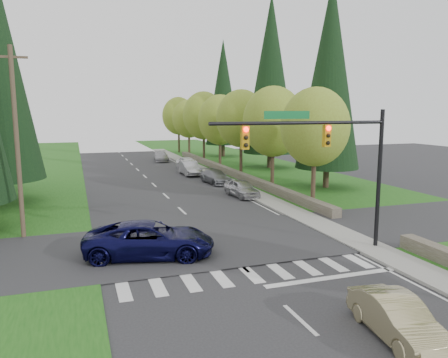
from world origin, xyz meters
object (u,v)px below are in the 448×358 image
parked_car_b (216,177)px  parked_car_c (189,168)px  sedan_champagne (397,318)px  parked_car_e (161,156)px  parked_car_a (242,188)px  suv_navy (150,240)px  parked_car_d (187,163)px

parked_car_b → parked_car_c: size_ratio=0.96×
sedan_champagne → parked_car_b: size_ratio=0.89×
sedan_champagne → parked_car_e: parked_car_e is taller
parked_car_a → parked_car_c: parked_car_c is taller
parked_car_a → parked_car_c: 12.86m
suv_navy → parked_car_c: bearing=-4.5°
parked_car_c → parked_car_d: (0.95, 4.65, -0.04)m
suv_navy → parked_car_e: 38.96m
parked_car_a → parked_car_c: size_ratio=0.88×
parked_car_b → parked_car_d: bearing=83.0°
parked_car_a → parked_car_d: (0.00, 17.48, 0.03)m
parked_car_e → suv_navy: bearing=-95.3°
parked_car_d → parked_car_e: parked_car_d is taller
suv_navy → parked_car_a: 15.07m
sedan_champagne → parked_car_b: sedan_champagne is taller
parked_car_a → parked_car_e: bearing=87.5°
sedan_champagne → parked_car_b: bearing=90.4°
suv_navy → parked_car_c: 26.10m
suv_navy → parked_car_d: (9.19, 29.41, -0.12)m
parked_car_d → parked_car_c: bearing=-108.8°
sedan_champagne → parked_car_c: bearing=93.2°
parked_car_b → parked_car_c: parked_car_c is taller
parked_car_a → parked_car_d: size_ratio=0.96×
suv_navy → parked_car_e: suv_navy is taller
parked_car_b → parked_car_d: size_ratio=1.04×
parked_car_a → parked_car_e: size_ratio=0.91×
sedan_champagne → parked_car_b: (3.44, 28.35, -0.01)m
parked_car_c → parked_car_d: bearing=77.7°
parked_car_e → parked_car_b: bearing=-79.7°
parked_car_c → parked_car_e: size_ratio=1.03×
sedan_champagne → parked_car_c: parked_car_c is taller
sedan_champagne → parked_car_d: parked_car_d is taller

